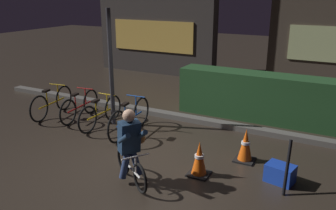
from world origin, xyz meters
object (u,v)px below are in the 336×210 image
parked_bike_leftmost (52,103)px  parked_bike_center_left (101,113)px  blue_crate (280,173)px  cyclist (131,146)px  closed_umbrella (287,167)px  traffic_cone_near (199,159)px  street_post (111,69)px  parked_bike_left_mid (80,106)px  traffic_cone_far (246,146)px  parked_bike_center_right (130,118)px

parked_bike_leftmost → parked_bike_center_left: bearing=-98.9°
blue_crate → cyclist: bearing=-152.9°
parked_bike_leftmost → parked_bike_center_left: parked_bike_leftmost is taller
cyclist → closed_umbrella: size_ratio=1.47×
parked_bike_leftmost → traffic_cone_near: (4.41, -1.07, -0.05)m
parked_bike_leftmost → closed_umbrella: 5.87m
street_post → traffic_cone_near: (2.72, -1.30, -1.03)m
parked_bike_left_mid → blue_crate: (4.90, -0.80, -0.18)m
parked_bike_center_left → traffic_cone_near: 3.05m
traffic_cone_far → parked_bike_left_mid: bearing=175.6°
parked_bike_leftmost → parked_bike_center_right: parked_bike_center_right is taller
street_post → blue_crate: size_ratio=5.99×
parked_bike_center_right → parked_bike_left_mid: bearing=78.5°
parked_bike_leftmost → blue_crate: bearing=-104.3°
parked_bike_left_mid → closed_umbrella: size_ratio=1.81×
traffic_cone_near → parked_bike_center_right: bearing=154.5°
parked_bike_leftmost → traffic_cone_far: 4.95m
traffic_cone_near → traffic_cone_far: size_ratio=0.97×
parked_bike_leftmost → blue_crate: 5.71m
blue_crate → traffic_cone_near: bearing=-162.4°
traffic_cone_near → parked_bike_center_left: bearing=160.3°
parked_bike_center_left → street_post: bearing=-28.9°
parked_bike_leftmost → traffic_cone_far: parked_bike_leftmost is taller
parked_bike_center_right → cyclist: 2.04m
street_post → traffic_cone_near: size_ratio=4.36×
parked_bike_left_mid → traffic_cone_near: 3.83m
traffic_cone_near → traffic_cone_far: bearing=58.4°
blue_crate → parked_bike_center_left: bearing=171.3°
parked_bike_center_left → parked_bike_leftmost: bearing=88.5°
parked_bike_center_right → parked_bike_leftmost: bearing=84.5°
parked_bike_left_mid → blue_crate: 4.96m
parked_bike_center_right → cyclist: (1.15, -1.67, 0.27)m
parked_bike_left_mid → parked_bike_center_left: (0.77, -0.17, 0.00)m
parked_bike_center_right → blue_crate: parked_bike_center_right is taller
blue_crate → parked_bike_center_right: bearing=170.2°
traffic_cone_near → closed_umbrella: closed_umbrella is taller
traffic_cone_near → closed_umbrella: 1.40m
parked_bike_left_mid → closed_umbrella: 5.13m
parked_bike_leftmost → traffic_cone_far: size_ratio=2.58×
parked_bike_left_mid → street_post: bearing=-89.9°
closed_umbrella → blue_crate: bearing=25.1°
street_post → parked_bike_left_mid: (-0.92, -0.10, -0.99)m
street_post → traffic_cone_near: bearing=-25.5°
traffic_cone_far → blue_crate: 0.88m
street_post → traffic_cone_far: bearing=-7.4°
street_post → blue_crate: (3.98, -0.90, -1.17)m
parked_bike_leftmost → parked_bike_center_left: 1.54m
parked_bike_left_mid → traffic_cone_near: (3.64, -1.20, -0.03)m
street_post → cyclist: street_post is taller
parked_bike_leftmost → traffic_cone_far: bearing=-99.8°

